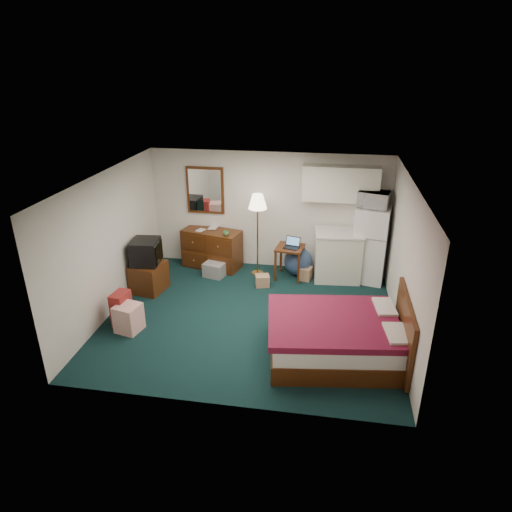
% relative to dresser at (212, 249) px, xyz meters
% --- Properties ---
extents(floor, '(5.00, 4.50, 0.01)m').
position_rel_dresser_xyz_m(floor, '(1.19, -1.98, -0.42)').
color(floor, black).
rests_on(floor, ground).
extents(ceiling, '(5.00, 4.50, 0.01)m').
position_rel_dresser_xyz_m(ceiling, '(1.19, -1.98, 2.08)').
color(ceiling, beige).
rests_on(ceiling, walls).
extents(walls, '(5.01, 4.51, 2.50)m').
position_rel_dresser_xyz_m(walls, '(1.19, -1.98, 0.83)').
color(walls, beige).
rests_on(walls, floor).
extents(mirror, '(0.80, 0.06, 1.00)m').
position_rel_dresser_xyz_m(mirror, '(-0.16, 0.24, 1.23)').
color(mirror, white).
rests_on(mirror, walls).
extents(upper_cabinets, '(1.50, 0.35, 0.70)m').
position_rel_dresser_xyz_m(upper_cabinets, '(2.64, 0.10, 1.53)').
color(upper_cabinets, silver).
rests_on(upper_cabinets, walls).
extents(headboard, '(0.06, 1.56, 1.00)m').
position_rel_dresser_xyz_m(headboard, '(3.65, -2.87, 0.13)').
color(headboard, '#3B1A0A').
rests_on(headboard, walls).
extents(dresser, '(1.33, 0.84, 0.84)m').
position_rel_dresser_xyz_m(dresser, '(0.00, 0.00, 0.00)').
color(dresser, '#3B1A0A').
rests_on(dresser, floor).
extents(floor_lamp, '(0.43, 0.43, 1.74)m').
position_rel_dresser_xyz_m(floor_lamp, '(1.03, -0.19, 0.45)').
color(floor_lamp, '#C38A3E').
rests_on(floor_lamp, floor).
extents(desk, '(0.61, 0.61, 0.69)m').
position_rel_dresser_xyz_m(desk, '(1.71, -0.27, -0.08)').
color(desk, '#3B1A0A').
rests_on(desk, floor).
extents(exercise_ball, '(0.74, 0.74, 0.59)m').
position_rel_dresser_xyz_m(exercise_ball, '(1.88, -0.09, -0.12)').
color(exercise_ball, navy).
rests_on(exercise_ball, floor).
extents(kitchen_counter, '(0.96, 0.76, 1.00)m').
position_rel_dresser_xyz_m(kitchen_counter, '(2.68, -0.15, 0.08)').
color(kitchen_counter, silver).
rests_on(kitchen_counter, floor).
extents(fridge, '(0.76, 0.76, 1.56)m').
position_rel_dresser_xyz_m(fridge, '(3.32, -0.10, 0.36)').
color(fridge, white).
rests_on(fridge, floor).
extents(bed, '(2.16, 1.78, 0.63)m').
position_rel_dresser_xyz_m(bed, '(2.67, -2.87, -0.10)').
color(bed, '#4A0515').
rests_on(bed, floor).
extents(tv_stand, '(0.67, 0.71, 0.57)m').
position_rel_dresser_xyz_m(tv_stand, '(-0.95, -1.29, -0.14)').
color(tv_stand, '#3B1A0A').
rests_on(tv_stand, floor).
extents(suitcase, '(0.27, 0.39, 0.59)m').
position_rel_dresser_xyz_m(suitcase, '(-0.95, -2.54, -0.12)').
color(suitcase, maroon).
rests_on(suitcase, floor).
extents(retail_box, '(0.46, 0.46, 0.48)m').
position_rel_dresser_xyz_m(retail_box, '(-0.75, -2.72, -0.18)').
color(retail_box, silver).
rests_on(retail_box, floor).
extents(file_bin, '(0.49, 0.41, 0.29)m').
position_rel_dresser_xyz_m(file_bin, '(0.16, -0.48, -0.27)').
color(file_bin, gray).
rests_on(file_bin, floor).
extents(cardboard_box_a, '(0.32, 0.29, 0.23)m').
position_rel_dresser_xyz_m(cardboard_box_a, '(1.22, -0.75, -0.31)').
color(cardboard_box_a, '#957158').
rests_on(cardboard_box_a, floor).
extents(cardboard_box_b, '(0.27, 0.30, 0.26)m').
position_rel_dresser_xyz_m(cardboard_box_b, '(2.06, -0.31, -0.29)').
color(cardboard_box_b, '#957158').
rests_on(cardboard_box_b, floor).
extents(laptop, '(0.35, 0.31, 0.21)m').
position_rel_dresser_xyz_m(laptop, '(1.74, -0.32, 0.37)').
color(laptop, black).
rests_on(laptop, desk).
extents(crt_tv, '(0.57, 0.61, 0.48)m').
position_rel_dresser_xyz_m(crt_tv, '(-0.98, -1.26, 0.39)').
color(crt_tv, black).
rests_on(crt_tv, tv_stand).
extents(microwave, '(0.64, 0.46, 0.39)m').
position_rel_dresser_xyz_m(microwave, '(3.28, -0.12, 1.34)').
color(microwave, white).
rests_on(microwave, fridge).
extents(book_a, '(0.15, 0.07, 0.21)m').
position_rel_dresser_xyz_m(book_a, '(-0.30, -0.02, 0.52)').
color(book_a, '#957158').
rests_on(book_a, dresser).
extents(book_b, '(0.18, 0.04, 0.24)m').
position_rel_dresser_xyz_m(book_b, '(-0.09, 0.15, 0.54)').
color(book_b, '#957158').
rests_on(book_b, dresser).
extents(mug, '(0.15, 0.13, 0.13)m').
position_rel_dresser_xyz_m(mug, '(0.38, -0.24, 0.48)').
color(mug, '#497E43').
rests_on(mug, dresser).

